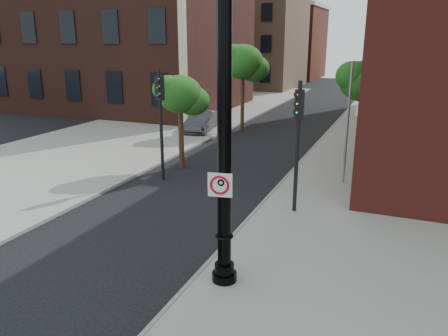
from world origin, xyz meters
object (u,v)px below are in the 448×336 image
at_px(parked_car, 202,121).
at_px(traffic_signal_left, 160,107).
at_px(traffic_signal_right, 298,127).
at_px(no_parking_sign, 220,185).
at_px(lamppost, 224,154).

height_order(parked_car, traffic_signal_left, traffic_signal_left).
xyz_separation_m(parked_car, traffic_signal_right, (8.80, -11.26, 2.36)).
bearing_deg(traffic_signal_right, no_parking_sign, -115.35).
bearing_deg(parked_car, traffic_signal_right, -62.31).
distance_m(lamppost, traffic_signal_right, 5.05).
xyz_separation_m(no_parking_sign, traffic_signal_left, (-5.52, 6.81, 0.49)).
bearing_deg(traffic_signal_left, parked_car, 117.92).
height_order(lamppost, no_parking_sign, lamppost).
bearing_deg(traffic_signal_left, lamppost, -38.07).
height_order(lamppost, traffic_signal_right, lamppost).
xyz_separation_m(traffic_signal_left, traffic_signal_right, (6.04, -1.61, -0.08)).
distance_m(parked_car, traffic_signal_right, 14.48).
height_order(lamppost, traffic_signal_left, lamppost).
bearing_deg(parked_car, lamppost, -73.27).
relative_size(lamppost, parked_car, 1.77).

